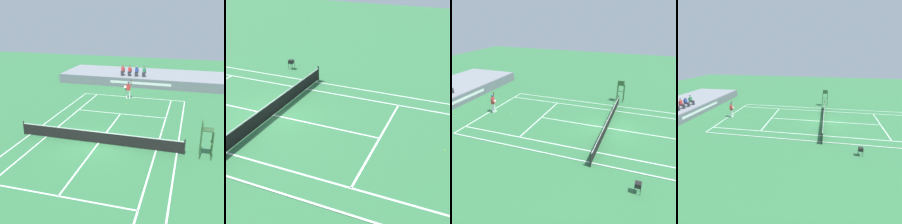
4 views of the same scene
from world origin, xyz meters
TOP-DOWN VIEW (x-y plane):
  - ground_plane at (0.00, 0.00)m, footprint 80.00×80.00m
  - court at (0.00, 0.00)m, footprint 11.08×23.88m
  - net at (0.00, 0.00)m, footprint 11.98×0.10m
  - tennis_ball at (-0.18, 9.64)m, footprint 0.07×0.07m
  - ball_hopper at (-7.34, -3.10)m, footprint 0.36×0.36m

SIDE VIEW (x-z plane):
  - ground_plane at x=0.00m, z-range 0.00..0.00m
  - court at x=0.00m, z-range 0.00..0.02m
  - tennis_ball at x=-0.18m, z-range 0.00..0.07m
  - net at x=0.00m, z-range -0.01..1.06m
  - ball_hopper at x=-7.34m, z-range 0.22..0.92m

